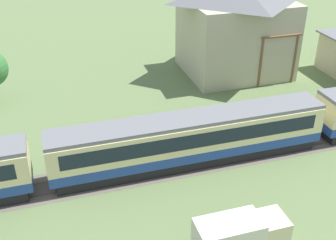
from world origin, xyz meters
TOP-DOWN VIEW (x-y plane):
  - ground_plane at (0.00, 0.00)m, footprint 600.00×600.00m
  - passenger_train at (-5.42, -0.20)m, footprint 67.00×2.90m
  - railway_track at (-0.46, -0.20)m, footprint 125.46×3.60m
  - station_house_grey_roof at (5.36, 15.81)m, footprint 11.94×10.38m
  - water_tower at (8.20, 13.02)m, footprint 4.58×4.58m
  - delivery_truck_cream at (-5.93, -9.62)m, footprint 5.64×2.03m

SIDE VIEW (x-z plane):
  - ground_plane at x=0.00m, z-range 0.00..0.00m
  - railway_track at x=-0.46m, z-range -0.01..0.03m
  - delivery_truck_cream at x=-5.93m, z-range 0.04..2.42m
  - passenger_train at x=-5.42m, z-range 0.23..4.35m
  - station_house_grey_roof at x=5.36m, z-range 0.14..10.57m
  - water_tower at x=8.20m, z-range 2.54..11.00m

